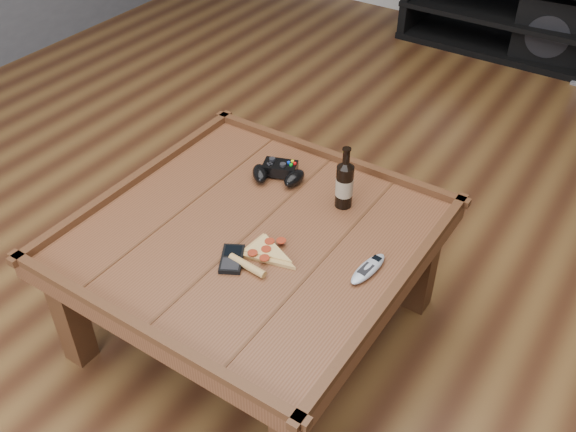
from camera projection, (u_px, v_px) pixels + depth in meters
The scene contains 10 objects.
ground at pixel (256, 328), 2.26m from camera, with size 6.00×6.00×0.00m, color #412212.
baseboard at pixel (525, 31), 4.17m from camera, with size 5.00×0.02×0.10m, color silver.
coffee_table at pixel (252, 245), 2.01m from camera, with size 1.03×1.03×0.48m.
media_console at pixel (520, 13), 3.89m from camera, with size 1.40×0.45×0.50m.
beer_bottle at pixel (345, 183), 2.03m from camera, with size 0.06×0.06×0.22m.
game_controller at pixel (278, 172), 2.18m from camera, with size 0.19×0.16×0.05m.
pizza_slice at pixel (264, 253), 1.89m from camera, with size 0.16×0.24×0.02m.
smartphone at pixel (232, 259), 1.87m from camera, with size 0.11×0.13×0.02m.
remote_control at pixel (368, 269), 1.83m from camera, with size 0.06×0.16×0.02m.
subwoofer at pixel (554, 25), 3.86m from camera, with size 0.44×0.44×0.40m.
Camera 1 is at (0.93, -1.20, 1.73)m, focal length 40.00 mm.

